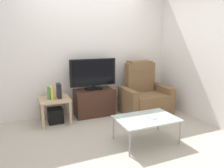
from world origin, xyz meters
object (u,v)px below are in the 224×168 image
Objects in this scene: recliner_armchair at (144,95)px; subwoofer_box at (55,115)px; side_table at (55,102)px; book_leftmost at (48,93)px; game_console at (59,91)px; cell_phone at (152,117)px; coffee_table at (146,119)px; tv_stand at (94,102)px; television at (93,73)px; book_middle at (51,93)px.

subwoofer_box is (-1.83, 0.15, -0.24)m from recliner_armchair.
book_leftmost reaches higher than side_table.
game_console reaches higher than cell_phone.
recliner_armchair is 1.85m from subwoofer_box.
cell_phone reaches higher than coffee_table.
recliner_armchair reaches higher than book_leftmost.
subwoofer_box is at bearing 11.31° from book_leftmost.
television reaches higher than tv_stand.
television is 0.95m from book_leftmost.
tv_stand is at bearing 93.43° from cell_phone.
game_console is at bearing 12.22° from book_middle.
television reaches higher than cell_phone.
tv_stand is 2.92× the size of game_console.
subwoofer_box is at bearing -173.00° from tv_stand.
television is at bearing 8.33° from side_table.
television reaches higher than coffee_table.
tv_stand is 0.83× the size of television.
game_console is (-1.74, 0.16, 0.23)m from recliner_armchair.
book_middle is (-0.05, -0.02, 0.45)m from subwoofer_box.
game_console is 1.72m from coffee_table.
book_leftmost is at bearing -171.03° from game_console.
television is at bearing 8.59° from game_console.
cell_phone is at bearing -46.07° from book_middle.
game_console reaches higher than side_table.
recliner_armchair is 7.20× the size of cell_phone.
game_console is 1.79m from cell_phone.
book_leftmost is at bearing -168.69° from side_table.
book_middle is at bearing -157.59° from subwoofer_box.
book_middle is 0.25× the size of coffee_table.
book_leftmost is 1.01× the size of book_middle.
television is 0.93m from side_table.
book_leftmost is at bearing -172.59° from recliner_armchair.
side_table is (-0.80, -0.12, -0.47)m from television.
game_console is (0.14, 0.03, 0.02)m from book_middle.
cell_phone is (1.23, -1.35, -0.00)m from side_table.
recliner_armchair reaches higher than book_middle.
subwoofer_box is 1.76m from coffee_table.
book_leftmost is at bearing 121.76° from cell_phone.
subwoofer_box is 1.20× the size of book_middle.
recliner_armchair is at bearing 59.78° from coffee_table.
game_console reaches higher than subwoofer_box.
television is 1.75× the size of side_table.
book_middle is at bearing -170.81° from television.
side_table is 1.99× the size of subwoofer_box.
book_middle reaches higher than coffee_table.
coffee_table is (1.20, -1.30, -0.22)m from book_middle.
tv_stand is 0.79m from game_console.
television reaches higher than recliner_armchair.
side_table is 2.39× the size of book_middle.
tv_stand is at bearing 7.00° from side_table.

